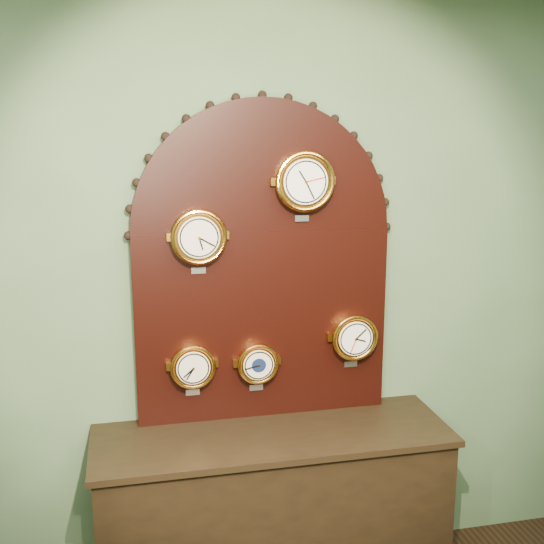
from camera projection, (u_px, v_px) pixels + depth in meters
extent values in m
plane|color=#4D6948|center=(261.00, 298.00, 3.23)|extent=(4.00, 0.00, 4.00)
cube|color=black|center=(273.00, 517.00, 3.19)|extent=(1.60, 0.50, 0.80)
cube|color=black|center=(263.00, 325.00, 3.21)|extent=(1.20, 0.06, 0.90)
cylinder|color=black|center=(263.00, 231.00, 3.11)|extent=(1.20, 0.06, 1.20)
cylinder|color=orange|center=(198.00, 236.00, 2.99)|extent=(0.23, 0.08, 0.23)
torus|color=orange|center=(199.00, 237.00, 2.96)|extent=(0.25, 0.02, 0.25)
cylinder|color=beige|center=(199.00, 238.00, 2.96)|extent=(0.18, 0.01, 0.18)
cube|color=#B9B9C1|center=(198.00, 270.00, 3.05)|extent=(0.06, 0.01, 0.03)
cylinder|color=orange|center=(304.00, 181.00, 3.04)|extent=(0.25, 0.08, 0.25)
torus|color=orange|center=(305.00, 182.00, 3.01)|extent=(0.27, 0.03, 0.27)
cylinder|color=silver|center=(306.00, 182.00, 3.00)|extent=(0.20, 0.01, 0.20)
cube|color=#B9B9C1|center=(302.00, 218.00, 3.10)|extent=(0.07, 0.01, 0.03)
cylinder|color=orange|center=(192.00, 365.00, 3.12)|extent=(0.19, 0.08, 0.19)
torus|color=orange|center=(193.00, 368.00, 3.08)|extent=(0.21, 0.02, 0.21)
cylinder|color=beige|center=(193.00, 368.00, 3.08)|extent=(0.15, 0.01, 0.15)
cube|color=#B9B9C1|center=(193.00, 392.00, 3.17)|extent=(0.06, 0.01, 0.03)
cylinder|color=orange|center=(257.00, 362.00, 3.18)|extent=(0.18, 0.08, 0.18)
torus|color=orange|center=(258.00, 365.00, 3.15)|extent=(0.20, 0.02, 0.20)
cylinder|color=beige|center=(259.00, 365.00, 3.14)|extent=(0.14, 0.01, 0.14)
cube|color=#B9B9C1|center=(256.00, 387.00, 3.23)|extent=(0.07, 0.01, 0.03)
cylinder|color=#0D183B|center=(259.00, 365.00, 3.14)|extent=(0.07, 0.00, 0.07)
cylinder|color=orange|center=(353.00, 336.00, 3.26)|extent=(0.21, 0.08, 0.21)
torus|color=orange|center=(355.00, 338.00, 3.23)|extent=(0.23, 0.02, 0.23)
cylinder|color=silver|center=(356.00, 339.00, 3.22)|extent=(0.17, 0.01, 0.17)
cube|color=#B9B9C1|center=(351.00, 364.00, 3.32)|extent=(0.06, 0.01, 0.03)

